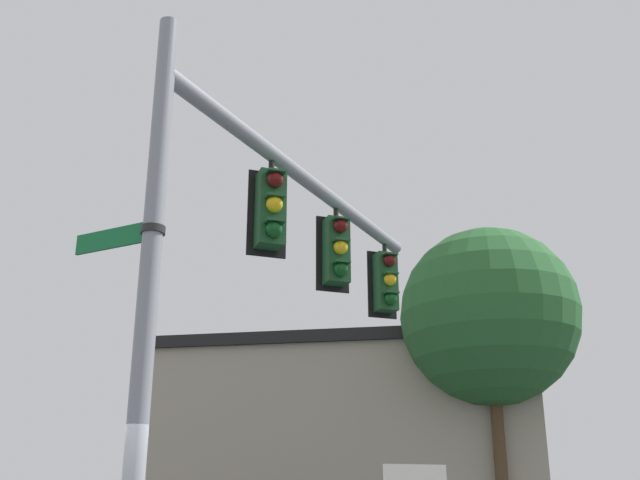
{
  "coord_description": "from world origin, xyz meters",
  "views": [
    {
      "loc": [
        0.82,
        7.35,
        1.83
      ],
      "look_at": [
        -2.73,
        -2.52,
        5.49
      ],
      "focal_mm": 41.94,
      "sensor_mm": 36.0,
      "label": 1
    }
  ],
  "objects_px": {
    "traffic_light_mid_outer": "(386,282)",
    "street_name_sign": "(129,235)",
    "traffic_light_nearest_pole": "(271,208)",
    "traffic_light_mid_inner": "(337,250)"
  },
  "relations": [
    {
      "from": "street_name_sign",
      "to": "traffic_light_mid_outer",
      "type": "bearing_deg",
      "value": -140.38
    },
    {
      "from": "traffic_light_mid_inner",
      "to": "traffic_light_nearest_pole",
      "type": "bearing_deg",
      "value": 42.74
    },
    {
      "from": "traffic_light_mid_outer",
      "to": "traffic_light_nearest_pole",
      "type": "bearing_deg",
      "value": 42.74
    },
    {
      "from": "traffic_light_mid_outer",
      "to": "traffic_light_mid_inner",
      "type": "bearing_deg",
      "value": 42.74
    },
    {
      "from": "traffic_light_nearest_pole",
      "to": "traffic_light_mid_outer",
      "type": "xyz_separation_m",
      "value": [
        -2.9,
        -2.68,
        0.0
      ]
    },
    {
      "from": "traffic_light_nearest_pole",
      "to": "traffic_light_mid_inner",
      "type": "relative_size",
      "value": 1.0
    },
    {
      "from": "street_name_sign",
      "to": "traffic_light_nearest_pole",
      "type": "bearing_deg",
      "value": -145.74
    },
    {
      "from": "traffic_light_mid_outer",
      "to": "street_name_sign",
      "type": "height_order",
      "value": "traffic_light_mid_outer"
    },
    {
      "from": "traffic_light_mid_inner",
      "to": "traffic_light_mid_outer",
      "type": "height_order",
      "value": "same"
    },
    {
      "from": "traffic_light_nearest_pole",
      "to": "traffic_light_mid_inner",
      "type": "bearing_deg",
      "value": -137.26
    }
  ]
}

